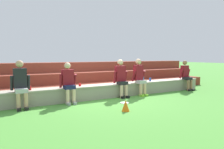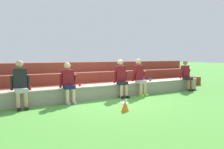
{
  "view_description": "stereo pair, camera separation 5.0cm",
  "coord_description": "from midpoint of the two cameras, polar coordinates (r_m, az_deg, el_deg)",
  "views": [
    {
      "loc": [
        -3.53,
        -6.56,
        1.5
      ],
      "look_at": [
        0.39,
        0.26,
        0.82
      ],
      "focal_mm": 34.57,
      "sensor_mm": 36.0,
      "label": 1
    },
    {
      "loc": [
        -3.48,
        -6.59,
        1.5
      ],
      "look_at": [
        0.39,
        0.26,
        0.82
      ],
      "focal_mm": 34.57,
      "sensor_mm": 36.0,
      "label": 2
    }
  ],
  "objects": [
    {
      "name": "ground_plane",
      "position": [
        7.6,
        -1.74,
        -6.45
      ],
      "size": [
        80.0,
        80.0,
        0.0
      ],
      "primitive_type": "plane",
      "color": "#4C9338"
    },
    {
      "name": "stone_seating_wall",
      "position": [
        7.79,
        -2.66,
        -4.28
      ],
      "size": [
        9.31,
        0.57,
        0.48
      ],
      "color": "gray",
      "rests_on": "ground"
    },
    {
      "name": "brick_bleachers",
      "position": [
        9.49,
        -7.96,
        -1.32
      ],
      "size": [
        12.08,
        2.18,
        1.22
      ],
      "color": "maroon",
      "rests_on": "ground"
    },
    {
      "name": "person_far_left",
      "position": [
        6.66,
        -23.22,
        -2.14
      ],
      "size": [
        0.53,
        0.56,
        1.38
      ],
      "color": "tan",
      "rests_on": "ground"
    },
    {
      "name": "person_left_of_center",
      "position": [
        6.95,
        -11.63,
        -1.9
      ],
      "size": [
        0.54,
        0.53,
        1.29
      ],
      "color": "beige",
      "rests_on": "ground"
    },
    {
      "name": "person_center",
      "position": [
        7.82,
        2.26,
        -0.69
      ],
      "size": [
        0.55,
        0.52,
        1.38
      ],
      "color": "beige",
      "rests_on": "ground"
    },
    {
      "name": "person_right_of_center",
      "position": [
        8.27,
        7.12,
        -0.38
      ],
      "size": [
        0.52,
        0.56,
        1.39
      ],
      "color": "#DBAD89",
      "rests_on": "ground"
    },
    {
      "name": "person_far_right",
      "position": [
        9.98,
        18.88,
        -0.05
      ],
      "size": [
        0.51,
        0.55,
        1.3
      ],
      "color": "#996B4C",
      "rests_on": "ground"
    },
    {
      "name": "water_bottle_center_gap",
      "position": [
        8.71,
        8.06,
        -1.0
      ],
      "size": [
        0.08,
        0.08,
        0.28
      ],
      "color": "blue",
      "rests_on": "stone_seating_wall"
    },
    {
      "name": "water_bottle_mid_right",
      "position": [
        8.2,
        3.33,
        -1.35
      ],
      "size": [
        0.07,
        0.07,
        0.27
      ],
      "color": "silver",
      "rests_on": "stone_seating_wall"
    },
    {
      "name": "plastic_cup_left_end",
      "position": [
        7.42,
        -8.67,
        -2.66
      ],
      "size": [
        0.08,
        0.08,
        0.1
      ],
      "primitive_type": "cylinder",
      "color": "red",
      "rests_on": "stone_seating_wall"
    },
    {
      "name": "plastic_cup_middle",
      "position": [
        8.96,
        9.89,
        -1.29
      ],
      "size": [
        0.08,
        0.08,
        0.13
      ],
      "primitive_type": "cylinder",
      "color": "blue",
      "rests_on": "stone_seating_wall"
    },
    {
      "name": "plastic_cup_right_end",
      "position": [
        6.95,
        -21.07,
        -3.36
      ],
      "size": [
        0.08,
        0.08,
        0.12
      ],
      "primitive_type": "cylinder",
      "color": "red",
      "rests_on": "stone_seating_wall"
    },
    {
      "name": "frisbee",
      "position": [
        6.94,
        3.15,
        -7.49
      ],
      "size": [
        0.28,
        0.28,
        0.02
      ],
      "primitive_type": "cylinder",
      "color": "white",
      "rests_on": "ground"
    },
    {
      "name": "sports_cone",
      "position": [
        5.92,
        3.38,
        -8.22
      ],
      "size": [
        0.21,
        0.21,
        0.31
      ],
      "primitive_type": "cone",
      "color": "orange",
      "rests_on": "ground"
    }
  ]
}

